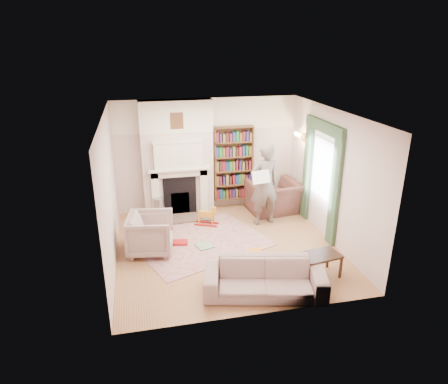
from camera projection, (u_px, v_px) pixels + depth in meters
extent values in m
plane|color=olive|center=(227.00, 247.00, 8.40)|extent=(4.50, 4.50, 0.00)
plane|color=white|center=(227.00, 114.00, 7.40)|extent=(4.50, 4.50, 0.00)
plane|color=beige|center=(207.00, 155.00, 9.95)|extent=(4.50, 0.00, 4.50)
plane|color=beige|center=(261.00, 235.00, 5.84)|extent=(4.50, 0.00, 4.50)
plane|color=beige|center=(109.00, 193.00, 7.45)|extent=(0.00, 4.50, 4.50)
plane|color=beige|center=(331.00, 177.00, 8.35)|extent=(0.00, 4.50, 4.50)
cube|color=beige|center=(178.00, 158.00, 9.64)|extent=(1.70, 0.35, 2.80)
cube|color=silver|center=(179.00, 169.00, 9.44)|extent=(1.47, 0.24, 0.05)
cube|color=black|center=(180.00, 196.00, 9.78)|extent=(0.80, 0.06, 0.96)
cube|color=silver|center=(178.00, 155.00, 9.34)|extent=(1.15, 0.18, 0.62)
cube|color=brown|center=(233.00, 163.00, 10.04)|extent=(1.00, 0.24, 1.85)
cube|color=silver|center=(322.00, 169.00, 8.69)|extent=(0.02, 0.90, 1.30)
cube|color=#294029|center=(335.00, 191.00, 8.14)|extent=(0.07, 0.32, 2.40)
cube|color=#294029|center=(307.00, 170.00, 9.42)|extent=(0.07, 0.32, 2.40)
cube|color=#294029|center=(324.00, 127.00, 8.35)|extent=(0.09, 1.70, 0.24)
cube|color=#C0AA91|center=(201.00, 242.00, 8.60)|extent=(3.20, 2.86, 0.01)
imported|color=#452825|center=(273.00, 197.00, 10.01)|extent=(1.31, 1.18, 0.78)
imported|color=beige|center=(151.00, 234.00, 8.08)|extent=(1.02, 1.00, 0.82)
imported|color=#AF9E90|center=(265.00, 278.00, 6.77)|extent=(2.18, 1.25, 0.60)
imported|color=#5F554C|center=(264.00, 184.00, 9.16)|extent=(0.78, 0.58, 1.95)
cube|color=white|center=(261.00, 177.00, 8.86)|extent=(0.44, 0.19, 0.29)
cylinder|color=#95979C|center=(159.00, 209.00, 9.61)|extent=(0.28, 0.28, 0.55)
cube|color=#C8D44A|center=(205.00, 246.00, 8.40)|extent=(0.41, 0.41, 0.03)
cube|color=#B41419|center=(180.00, 242.00, 8.51)|extent=(0.36, 0.27, 0.06)
cube|color=red|center=(229.00, 261.00, 7.84)|extent=(0.30, 0.28, 0.02)
cube|color=red|center=(255.00, 250.00, 8.24)|extent=(0.26, 0.20, 0.02)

